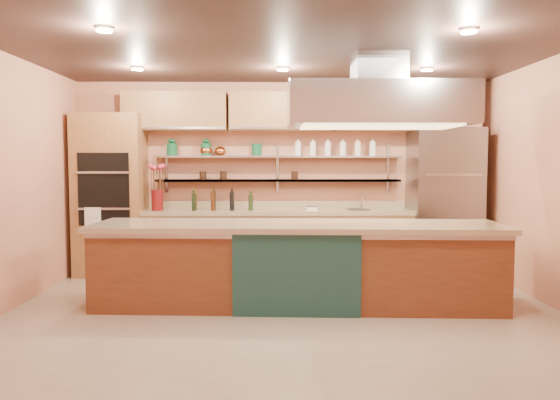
{
  "coord_description": "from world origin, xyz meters",
  "views": [
    {
      "loc": [
        -0.15,
        -5.67,
        1.62
      ],
      "look_at": [
        -0.04,
        1.0,
        1.16
      ],
      "focal_mm": 35.0,
      "sensor_mm": 36.0,
      "label": 1
    }
  ],
  "objects_px": {
    "refrigerator": "(444,202)",
    "island": "(297,264)",
    "copper_kettle": "(220,151)",
    "flower_vase": "(157,200)",
    "kitchen_scale": "(312,207)",
    "green_canister": "(257,150)"
  },
  "relations": [
    {
      "from": "refrigerator",
      "to": "island",
      "type": "height_order",
      "value": "refrigerator"
    },
    {
      "from": "island",
      "to": "copper_kettle",
      "type": "bearing_deg",
      "value": 121.19
    },
    {
      "from": "flower_vase",
      "to": "copper_kettle",
      "type": "relative_size",
      "value": 1.77
    },
    {
      "from": "refrigerator",
      "to": "kitchen_scale",
      "type": "bearing_deg",
      "value": 179.7
    },
    {
      "from": "island",
      "to": "copper_kettle",
      "type": "distance_m",
      "value": 2.56
    },
    {
      "from": "refrigerator",
      "to": "copper_kettle",
      "type": "distance_m",
      "value": 3.33
    },
    {
      "from": "kitchen_scale",
      "to": "green_canister",
      "type": "relative_size",
      "value": 0.88
    },
    {
      "from": "refrigerator",
      "to": "green_canister",
      "type": "height_order",
      "value": "refrigerator"
    },
    {
      "from": "refrigerator",
      "to": "island",
      "type": "distance_m",
      "value": 2.85
    },
    {
      "from": "island",
      "to": "flower_vase",
      "type": "distance_m",
      "value": 2.65
    },
    {
      "from": "refrigerator",
      "to": "copper_kettle",
      "type": "height_order",
      "value": "refrigerator"
    },
    {
      "from": "flower_vase",
      "to": "refrigerator",
      "type": "bearing_deg",
      "value": -0.14
    },
    {
      "from": "copper_kettle",
      "to": "green_canister",
      "type": "xyz_separation_m",
      "value": [
        0.54,
        0.0,
        0.02
      ]
    },
    {
      "from": "refrigerator",
      "to": "flower_vase",
      "type": "distance_m",
      "value": 4.13
    },
    {
      "from": "kitchen_scale",
      "to": "green_canister",
      "type": "bearing_deg",
      "value": 142.5
    },
    {
      "from": "copper_kettle",
      "to": "green_canister",
      "type": "distance_m",
      "value": 0.54
    },
    {
      "from": "refrigerator",
      "to": "flower_vase",
      "type": "height_order",
      "value": "refrigerator"
    },
    {
      "from": "copper_kettle",
      "to": "green_canister",
      "type": "bearing_deg",
      "value": 0.0
    },
    {
      "from": "refrigerator",
      "to": "copper_kettle",
      "type": "bearing_deg",
      "value": 175.94
    },
    {
      "from": "refrigerator",
      "to": "green_canister",
      "type": "distance_m",
      "value": 2.82
    },
    {
      "from": "flower_vase",
      "to": "green_canister",
      "type": "height_order",
      "value": "green_canister"
    },
    {
      "from": "refrigerator",
      "to": "kitchen_scale",
      "type": "relative_size",
      "value": 13.6
    }
  ]
}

